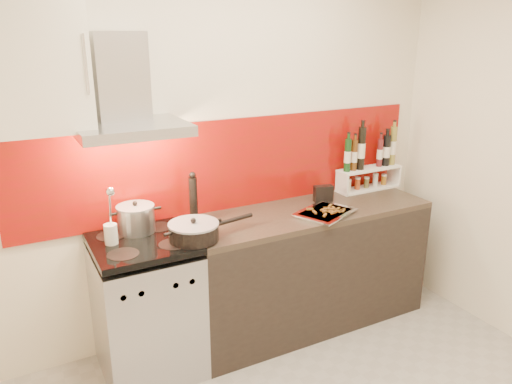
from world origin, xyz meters
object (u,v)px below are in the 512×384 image
baking_tray (325,212)px  pepper_mill (193,199)px  counter (306,267)px  stock_pot (136,219)px  range_stove (147,308)px  saute_pan (195,231)px

baking_tray → pepper_mill: bearing=161.9°
pepper_mill → counter: bearing=-9.6°
stock_pot → baking_tray: size_ratio=0.49×
range_stove → baking_tray: (1.25, -0.14, 0.47)m
pepper_mill → stock_pot: bearing=179.2°
stock_pot → saute_pan: stock_pot is taller
range_stove → pepper_mill: (0.39, 0.14, 0.63)m
range_stove → saute_pan: (0.29, -0.14, 0.52)m
range_stove → baking_tray: size_ratio=1.91×
stock_pot → pepper_mill: bearing=-0.8°
pepper_mill → range_stove: bearing=-159.9°
baking_tray → range_stove: bearing=173.7°
range_stove → counter: bearing=0.2°
counter → saute_pan: saute_pan is taller
range_stove → pepper_mill: size_ratio=2.60×
range_stove → baking_tray: 1.34m
baking_tray → saute_pan: bearing=180.0°
baking_tray → stock_pot: bearing=167.0°
stock_pot → range_stove: bearing=-93.5°
stock_pot → baking_tray: bearing=-13.0°
range_stove → baking_tray: bearing=-6.3°
stock_pot → saute_pan: (0.28, -0.28, -0.03)m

